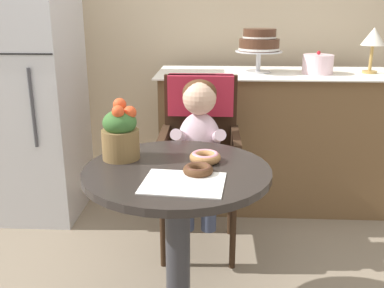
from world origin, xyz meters
The scene contains 13 objects.
back_wall centered at (0.00, 1.85, 1.35)m, with size 4.80×0.10×2.70m, color #C1AD8E.
cafe_table centered at (0.00, 0.00, 0.51)m, with size 0.72×0.72×0.72m.
wicker_chair centered at (0.07, 0.73, 0.64)m, with size 0.42×0.45×0.95m.
seated_child centered at (0.07, 0.57, 0.68)m, with size 0.27×0.32×0.73m.
paper_napkin centered at (0.03, -0.15, 0.72)m, with size 0.28×0.23×0.00m, color white.
donut_front centered at (0.11, 0.08, 0.74)m, with size 0.12×0.12×0.04m.
donut_mid centered at (0.08, -0.06, 0.74)m, with size 0.11×0.11×0.03m.
flower_vase centered at (-0.23, 0.10, 0.83)m, with size 0.15×0.15×0.24m.
display_counter centered at (0.55, 1.30, 0.45)m, with size 1.56×0.62×0.90m.
tiered_cake_stand centered at (0.42, 1.30, 1.09)m, with size 0.30×0.30×0.27m.
round_layer_cake centered at (0.79, 1.27, 0.96)m, with size 0.19×0.19×0.14m.
table_lamp centered at (1.13, 1.30, 1.12)m, with size 0.15×0.15×0.28m.
refrigerator centered at (-1.05, 1.10, 0.85)m, with size 0.64×0.63×1.70m.
Camera 1 is at (0.13, -1.56, 1.31)m, focal length 40.92 mm.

